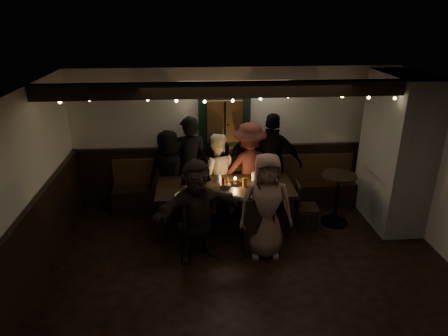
{
  "coord_description": "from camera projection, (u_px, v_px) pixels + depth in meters",
  "views": [
    {
      "loc": [
        -0.77,
        -4.62,
        3.59
      ],
      "look_at": [
        -0.28,
        1.6,
        1.05
      ],
      "focal_mm": 32.0,
      "sensor_mm": 36.0,
      "label": 1
    }
  ],
  "objects": [
    {
      "name": "chair_near_left",
      "position": [
        195.0,
        225.0,
        6.04
      ],
      "size": [
        0.52,
        0.52,
        0.92
      ],
      "color": "black",
      "rests_on": "ground"
    },
    {
      "name": "person_b",
      "position": [
        190.0,
        165.0,
        7.22
      ],
      "size": [
        0.69,
        0.48,
        1.83
      ],
      "primitive_type": "imported",
      "rotation": [
        0.0,
        0.0,
        3.2
      ],
      "color": "black",
      "rests_on": "ground"
    },
    {
      "name": "person_e",
      "position": [
        272.0,
        163.0,
        7.3
      ],
      "size": [
        1.17,
        0.76,
        1.85
      ],
      "primitive_type": "imported",
      "rotation": [
        0.0,
        0.0,
        2.83
      ],
      "color": "black",
      "rests_on": "ground"
    },
    {
      "name": "high_top",
      "position": [
        337.0,
        193.0,
        6.91
      ],
      "size": [
        0.58,
        0.58,
        0.93
      ],
      "color": "black",
      "rests_on": "ground"
    },
    {
      "name": "person_f",
      "position": [
        197.0,
        210.0,
        5.87
      ],
      "size": [
        1.55,
        0.97,
        1.6
      ],
      "primitive_type": "imported",
      "rotation": [
        0.0,
        0.0,
        0.37
      ],
      "color": "black",
      "rests_on": "ground"
    },
    {
      "name": "chair_end",
      "position": [
        302.0,
        203.0,
        6.81
      ],
      "size": [
        0.4,
        0.4,
        0.83
      ],
      "color": "black",
      "rests_on": "ground"
    },
    {
      "name": "chair_near_right",
      "position": [
        258.0,
        222.0,
        6.04
      ],
      "size": [
        0.48,
        0.48,
        0.98
      ],
      "color": "black",
      "rests_on": "ground"
    },
    {
      "name": "dining_table",
      "position": [
        225.0,
        190.0,
        6.67
      ],
      "size": [
        2.27,
        0.97,
        0.98
      ],
      "color": "black",
      "rests_on": "ground"
    },
    {
      "name": "person_c",
      "position": [
        217.0,
        173.0,
        7.28
      ],
      "size": [
        0.74,
        0.58,
        1.52
      ],
      "primitive_type": "imported",
      "rotation": [
        0.0,
        0.0,
        3.14
      ],
      "color": "beige",
      "rests_on": "ground"
    },
    {
      "name": "room",
      "position": [
        305.0,
        168.0,
        6.66
      ],
      "size": [
        6.02,
        5.01,
        2.62
      ],
      "color": "black",
      "rests_on": "ground"
    },
    {
      "name": "person_g",
      "position": [
        266.0,
        206.0,
        5.94
      ],
      "size": [
        0.81,
        0.53,
        1.65
      ],
      "primitive_type": "imported",
      "rotation": [
        0.0,
        0.0,
        0.0
      ],
      "color": "#7E5E53",
      "rests_on": "ground"
    },
    {
      "name": "person_a",
      "position": [
        169.0,
        173.0,
        7.23
      ],
      "size": [
        0.9,
        0.73,
        1.58
      ],
      "primitive_type": "imported",
      "rotation": [
        0.0,
        0.0,
        3.49
      ],
      "color": "black",
      "rests_on": "ground"
    },
    {
      "name": "person_d",
      "position": [
        249.0,
        168.0,
        7.28
      ],
      "size": [
        1.18,
        0.79,
        1.7
      ],
      "primitive_type": "imported",
      "rotation": [
        0.0,
        0.0,
        3.29
      ],
      "color": "#4A1F1C",
      "rests_on": "ground"
    }
  ]
}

